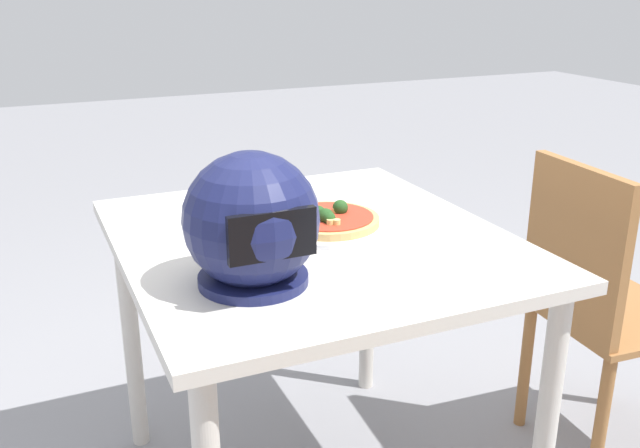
% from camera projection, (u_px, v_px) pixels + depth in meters
% --- Properties ---
extents(dining_table, '(0.90, 1.00, 0.77)m').
position_uv_depth(dining_table, '(312.00, 273.00, 1.74)').
color(dining_table, beige).
rests_on(dining_table, ground).
extents(pizza_plate, '(0.30, 0.30, 0.01)m').
position_uv_depth(pizza_plate, '(328.00, 226.00, 1.75)').
color(pizza_plate, white).
rests_on(pizza_plate, dining_table).
extents(pizza, '(0.26, 0.26, 0.05)m').
position_uv_depth(pizza, '(328.00, 219.00, 1.75)').
color(pizza, tan).
rests_on(pizza, pizza_plate).
extents(motorcycle_helmet, '(0.27, 0.27, 0.27)m').
position_uv_depth(motorcycle_helmet, '(252.00, 222.00, 1.40)').
color(motorcycle_helmet, '#191E4C').
rests_on(motorcycle_helmet, dining_table).
extents(chair_side, '(0.43, 0.43, 0.90)m').
position_uv_depth(chair_side, '(596.00, 298.00, 1.99)').
color(chair_side, '#996638').
rests_on(chair_side, ground).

